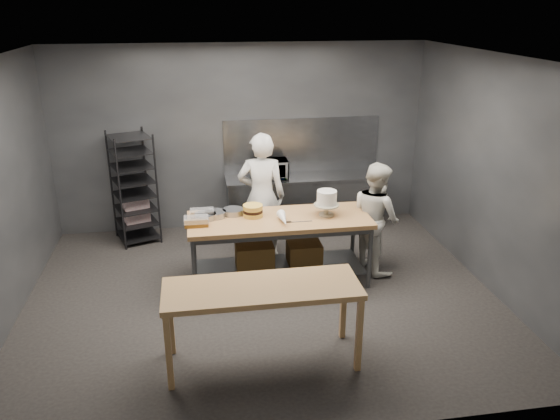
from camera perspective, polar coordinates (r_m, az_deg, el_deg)
name	(u,v)px	position (r m, az deg, el deg)	size (l,w,h in m)	color
ground	(262,295)	(7.20, -1.87, -8.90)	(6.00, 6.00, 0.00)	black
back_wall	(242,138)	(8.97, -4.04, 7.50)	(6.00, 0.04, 3.00)	#4C4F54
work_table	(278,242)	(7.32, -0.22, -3.33)	(2.40, 0.90, 0.92)	olive
near_counter	(262,294)	(5.60, -1.89, -8.74)	(2.00, 0.70, 0.90)	olive
back_counter	(305,202)	(9.11, 2.58, 0.86)	(2.60, 0.60, 0.90)	slate
splashback_panel	(302,145)	(9.13, 2.30, 6.80)	(2.60, 0.02, 0.90)	slate
speed_rack	(134,189)	(8.79, -15.00, 2.16)	(0.78, 0.81, 1.75)	black
chef_behind	(262,196)	(7.90, -1.93, 1.42)	(0.69, 0.45, 1.88)	white
chef_right	(375,217)	(7.68, 9.95, -0.76)	(0.76, 0.59, 1.57)	silver
microwave	(271,169)	(8.83, -0.98, 4.30)	(0.54, 0.37, 0.30)	black
frosted_cake_stand	(327,200)	(7.21, 4.91, 1.08)	(0.34, 0.34, 0.34)	#AAA288
layer_cake	(253,211)	(7.21, -2.85, -0.07)	(0.26, 0.26, 0.16)	#E6B949
cake_pans	(218,214)	(7.25, -6.49, -0.41)	(0.65, 0.38, 0.07)	gray
piping_bag	(283,219)	(6.97, 0.36, -0.96)	(0.12, 0.12, 0.38)	white
offset_spatula	(295,222)	(7.04, 1.53, -1.24)	(0.36, 0.02, 0.02)	slate
pastry_clamshells	(199,217)	(7.11, -8.44, -0.78)	(0.39, 0.46, 0.11)	#8F591C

